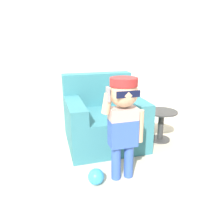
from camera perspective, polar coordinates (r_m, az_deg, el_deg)
name	(u,v)px	position (r m, az deg, el deg)	size (l,w,h in m)	color
ground_plane	(95,146)	(2.98, -4.56, -8.76)	(10.00, 10.00, 0.00)	#BCB29E
wall_back	(83,44)	(3.30, -7.62, 17.14)	(10.00, 0.05, 2.60)	silver
armchair	(103,119)	(2.99, -2.31, -1.88)	(0.98, 0.99, 0.91)	teal
person_child	(123,114)	(2.05, 3.01, -0.55)	(0.42, 0.32, 1.03)	#3356AD
side_table	(161,123)	(3.11, 12.67, -2.72)	(0.43, 0.43, 0.43)	#333333
toy_ball	(96,177)	(2.23, -4.19, -16.49)	(0.16, 0.16, 0.16)	#3399D1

